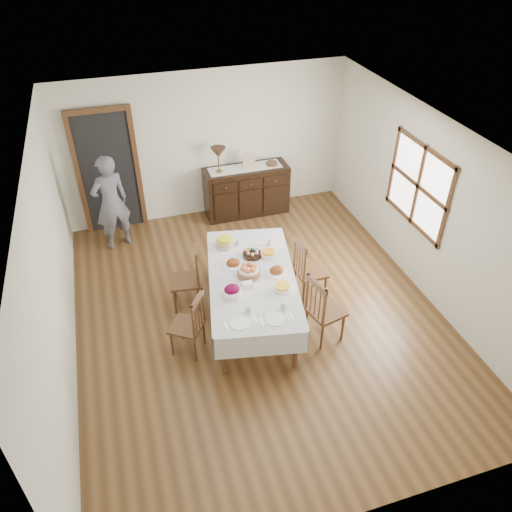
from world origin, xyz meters
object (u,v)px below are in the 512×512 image
object	(u,v)px
chair_left_near	(190,324)
chair_right_near	(323,309)
person	(110,200)
chair_left_far	(188,277)
table_lamp	(218,153)
dining_table	(252,281)
chair_right_far	(308,269)
sideboard	(246,191)

from	to	relation	value
chair_left_near	chair_right_near	size ratio (longest dim) A/B	0.92
chair_right_near	person	world-z (taller)	person
chair_left_far	table_lamp	xyz separation A→B (m)	(1.02, 2.22, 0.77)
dining_table	chair_left_near	size ratio (longest dim) A/B	2.57
chair_left_near	chair_right_near	world-z (taller)	chair_right_near
chair_left_near	person	size ratio (longest dim) A/B	0.54
chair_left_far	person	distance (m)	2.09
chair_left_far	table_lamp	distance (m)	2.56
dining_table	person	bearing A→B (deg)	135.46
chair_left_far	chair_right_far	bearing A→B (deg)	87.32
chair_right_near	sideboard	world-z (taller)	chair_right_near
chair_right_far	sideboard	xyz separation A→B (m)	(-0.16, 2.56, -0.05)
dining_table	table_lamp	xyz separation A→B (m)	(0.25, 2.77, 0.59)
chair_right_near	chair_right_far	size ratio (longest dim) A/B	1.03
chair_left_near	person	distance (m)	2.88
chair_left_near	chair_right_far	xyz separation A→B (m)	(1.82, 0.56, 0.03)
dining_table	chair_left_far	xyz separation A→B (m)	(-0.77, 0.55, -0.17)
chair_left_near	person	world-z (taller)	person
chair_right_far	sideboard	bearing A→B (deg)	2.13
table_lamp	sideboard	bearing A→B (deg)	1.13
chair_left_far	sideboard	distance (m)	2.70
chair_right_far	table_lamp	bearing A→B (deg)	12.95
chair_left_far	sideboard	world-z (taller)	chair_left_far
chair_left_near	dining_table	bearing A→B (deg)	143.95
chair_left_near	chair_left_far	bearing A→B (deg)	-156.36
dining_table	person	size ratio (longest dim) A/B	1.38
chair_right_far	sideboard	distance (m)	2.57
dining_table	sideboard	size ratio (longest dim) A/B	1.59
sideboard	person	xyz separation A→B (m)	(-2.38, -0.36, 0.42)
chair_right_far	sideboard	world-z (taller)	chair_right_far
sideboard	table_lamp	xyz separation A→B (m)	(-0.49, -0.01, 0.81)
chair_right_near	chair_right_far	bearing A→B (deg)	-22.75
chair_left_near	chair_right_near	xyz separation A→B (m)	(1.69, -0.29, 0.04)
chair_right_near	sideboard	distance (m)	3.42
chair_left_far	chair_right_near	xyz separation A→B (m)	(1.53, -1.19, 0.02)
dining_table	chair_left_near	xyz separation A→B (m)	(-0.92, -0.34, -0.20)
chair_left_far	sideboard	size ratio (longest dim) A/B	0.65
sideboard	table_lamp	world-z (taller)	table_lamp
dining_table	person	world-z (taller)	person
person	table_lamp	world-z (taller)	person
person	sideboard	bearing A→B (deg)	167.79
table_lamp	chair_left_near	bearing A→B (deg)	-110.65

